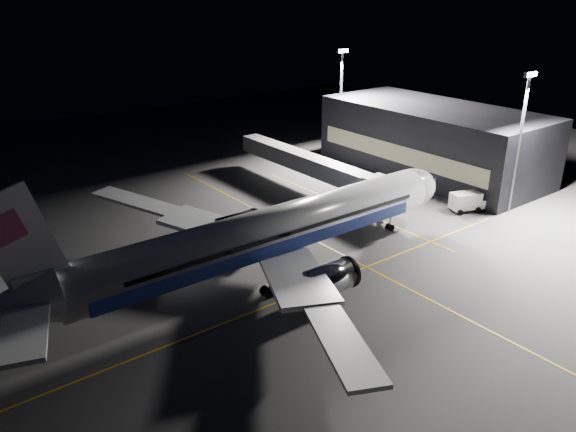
% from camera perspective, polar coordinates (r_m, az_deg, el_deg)
% --- Properties ---
extents(ground, '(200.00, 200.00, 0.00)m').
position_cam_1_polar(ground, '(67.04, -1.78, -5.73)').
color(ground, '#4C4C4F').
rests_on(ground, ground).
extents(guide_line_main, '(0.25, 80.00, 0.01)m').
position_cam_1_polar(guide_line_main, '(72.67, 4.64, -3.45)').
color(guide_line_main, gold).
rests_on(guide_line_main, ground).
extents(guide_line_cross, '(70.00, 0.25, 0.01)m').
position_cam_1_polar(guide_line_cross, '(62.87, 1.46, -7.76)').
color(guide_line_cross, gold).
rests_on(guide_line_cross, ground).
extents(guide_line_side, '(0.25, 40.00, 0.01)m').
position_cam_1_polar(guide_line_side, '(86.91, 6.15, 0.93)').
color(guide_line_side, gold).
rests_on(guide_line_side, ground).
extents(airliner, '(61.48, 54.22, 16.64)m').
position_cam_1_polar(airliner, '(64.21, -2.61, -1.93)').
color(airliner, silver).
rests_on(airliner, ground).
extents(terminal, '(18.12, 40.00, 12.00)m').
position_cam_1_polar(terminal, '(104.75, 14.44, 7.51)').
color(terminal, black).
rests_on(terminal, ground).
extents(jet_bridge, '(3.60, 34.40, 6.30)m').
position_cam_1_polar(jet_bridge, '(91.04, 2.78, 5.08)').
color(jet_bridge, '#B2B2B7').
rests_on(jet_bridge, ground).
extents(floodlight_mast_north, '(2.40, 0.68, 20.70)m').
position_cam_1_polar(floodlight_mast_north, '(111.01, 5.40, 12.29)').
color(floodlight_mast_north, '#59595E').
rests_on(floodlight_mast_north, ground).
extents(floodlight_mast_south, '(2.40, 0.67, 20.70)m').
position_cam_1_polar(floodlight_mast_south, '(87.60, 22.60, 7.99)').
color(floodlight_mast_south, '#59595E').
rests_on(floodlight_mast_south, ground).
extents(service_truck, '(6.19, 4.10, 2.95)m').
position_cam_1_polar(service_truck, '(88.57, 17.87, 1.45)').
color(service_truck, silver).
rests_on(service_truck, ground).
extents(baggage_tug, '(2.57, 2.21, 1.65)m').
position_cam_1_polar(baggage_tug, '(72.29, -11.47, -3.34)').
color(baggage_tug, black).
rests_on(baggage_tug, ground).
extents(safety_cone_a, '(0.43, 0.43, 0.64)m').
position_cam_1_polar(safety_cone_a, '(71.46, -5.74, -3.68)').
color(safety_cone_a, '#F24B0A').
rests_on(safety_cone_a, ground).
extents(safety_cone_b, '(0.37, 0.37, 0.55)m').
position_cam_1_polar(safety_cone_b, '(76.83, -2.59, -1.70)').
color(safety_cone_b, '#F24B0A').
rests_on(safety_cone_b, ground).
extents(safety_cone_c, '(0.41, 0.41, 0.62)m').
position_cam_1_polar(safety_cone_c, '(78.55, -6.52, -1.24)').
color(safety_cone_c, '#F24B0A').
rests_on(safety_cone_c, ground).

